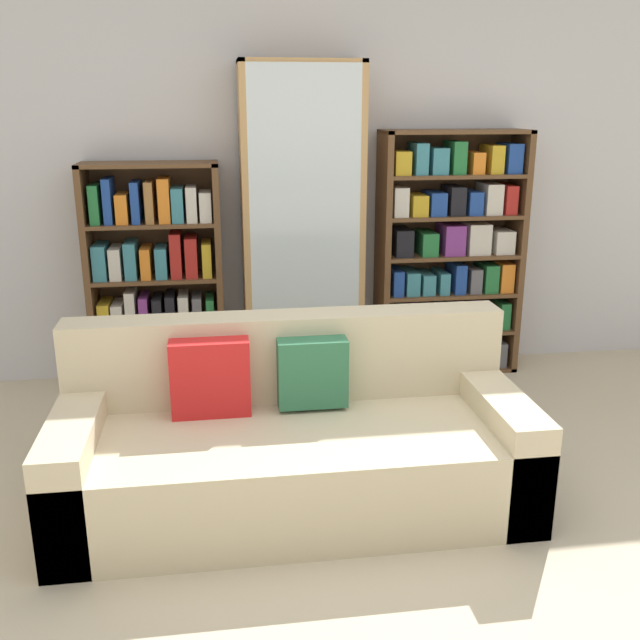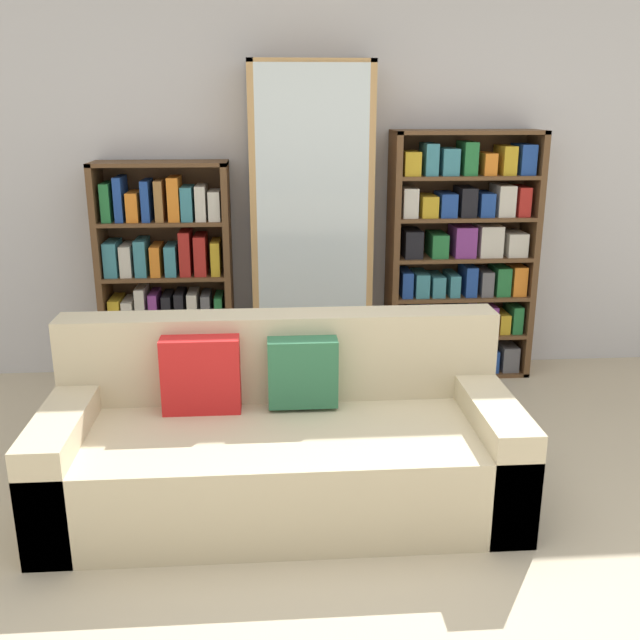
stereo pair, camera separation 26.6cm
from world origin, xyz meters
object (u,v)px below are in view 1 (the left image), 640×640
Objects in this scene: bookshelf_left at (156,283)px; wine_bottle at (433,394)px; couch at (293,444)px; display_cabinet at (302,228)px; bookshelf_right at (450,257)px.

wine_bottle is (1.60, -0.83, -0.52)m from bookshelf_left.
display_cabinet is (0.23, 1.56, 0.73)m from couch.
bookshelf_left reaches higher than wine_bottle.
wine_bottle is (0.66, -0.82, -0.85)m from display_cabinet.
bookshelf_left is 1.00m from display_cabinet.
bookshelf_left is 1.88m from wine_bottle.
couch is 5.12× the size of wine_bottle.
couch is at bearing -128.21° from bookshelf_right.
bookshelf_left is 1.95m from bookshelf_right.
bookshelf_left is 0.71× the size of display_cabinet.
couch is 1.45× the size of bookshelf_left.
display_cabinet is (0.94, -0.02, 0.33)m from bookshelf_left.
bookshelf_left is 0.89× the size of bookshelf_right.
bookshelf_right is at bearing 67.65° from wine_bottle.
display_cabinet is 1.03m from bookshelf_right.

